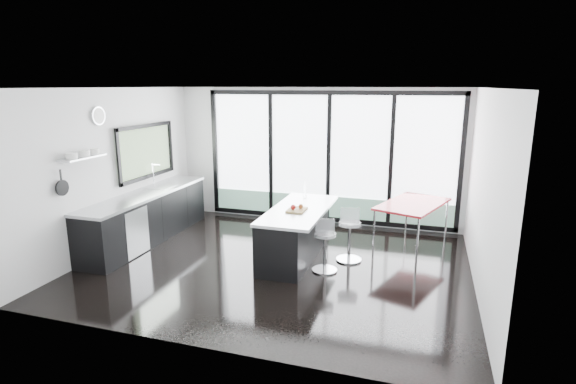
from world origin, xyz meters
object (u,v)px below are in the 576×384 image
(bar_stool_far, at_px, (349,241))
(red_table, at_px, (412,225))
(bar_stool_near, at_px, (325,252))
(island, at_px, (295,232))

(bar_stool_far, distance_m, red_table, 1.36)
(bar_stool_near, distance_m, red_table, 1.96)
(island, bearing_deg, bar_stool_near, -34.75)
(island, xyz_separation_m, bar_stool_near, (0.61, -0.42, -0.12))
(bar_stool_near, bearing_deg, red_table, 36.83)
(bar_stool_near, xyz_separation_m, red_table, (1.24, 1.52, 0.10))
(island, bearing_deg, bar_stool_far, 7.47)
(bar_stool_near, bearing_deg, island, 131.17)
(island, height_order, red_table, island)
(island, relative_size, bar_stool_far, 3.16)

